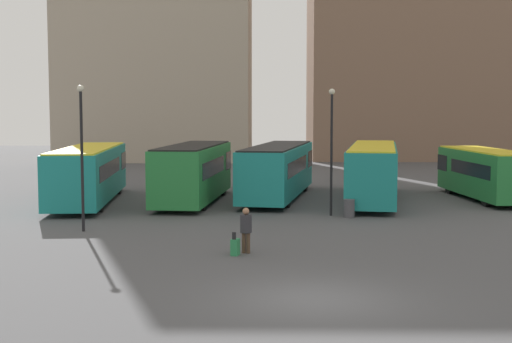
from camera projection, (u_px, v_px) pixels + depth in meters
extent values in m
plane|color=#4C4C4F|center=(315.00, 299.00, 18.86)|extent=(160.00, 160.00, 0.00)
cube|color=tan|center=(161.00, 9.00, 73.42)|extent=(18.49, 16.55, 30.78)
cube|color=#19847F|center=(89.00, 173.00, 38.36)|extent=(3.62, 12.20, 2.64)
cube|color=black|center=(102.00, 161.00, 43.23)|extent=(2.82, 2.42, 1.00)
cube|color=black|center=(85.00, 169.00, 37.25)|extent=(3.28, 7.89, 0.79)
cube|color=yellow|center=(88.00, 148.00, 38.24)|extent=(3.39, 11.94, 0.08)
cylinder|color=black|center=(99.00, 186.00, 42.16)|extent=(2.57, 1.19, 0.98)
cylinder|color=black|center=(77.00, 202.00, 34.75)|extent=(2.57, 1.19, 0.98)
cube|color=#237A38|center=(194.00, 172.00, 38.51)|extent=(3.50, 10.45, 2.78)
cube|color=black|center=(207.00, 160.00, 42.64)|extent=(2.76, 2.12, 1.06)
cube|color=black|center=(190.00, 167.00, 37.56)|extent=(3.19, 6.78, 0.83)
cube|color=black|center=(193.00, 146.00, 38.38)|extent=(3.28, 10.23, 0.08)
cylinder|color=black|center=(204.00, 187.00, 41.76)|extent=(2.53, 1.15, 0.92)
cylinder|color=black|center=(181.00, 201.00, 35.46)|extent=(2.53, 1.15, 0.92)
cube|color=#19847F|center=(278.00, 170.00, 40.19)|extent=(4.54, 12.14, 2.64)
cube|color=black|center=(290.00, 158.00, 44.93)|extent=(2.91, 2.59, 1.00)
cube|color=black|center=(275.00, 166.00, 39.12)|extent=(3.83, 7.93, 0.79)
cube|color=black|center=(278.00, 146.00, 40.07)|extent=(4.30, 11.87, 0.08)
cylinder|color=black|center=(287.00, 183.00, 43.89)|extent=(2.58, 1.45, 1.05)
cylinder|color=black|center=(266.00, 197.00, 36.68)|extent=(2.58, 1.45, 1.05)
cube|color=#19847F|center=(373.00, 171.00, 39.11)|extent=(4.49, 12.66, 2.72)
cube|color=black|center=(375.00, 159.00, 44.07)|extent=(2.85, 2.66, 1.03)
cube|color=black|center=(373.00, 167.00, 37.98)|extent=(3.78, 8.26, 0.81)
cube|color=yellow|center=(373.00, 146.00, 38.99)|extent=(4.25, 12.39, 0.08)
cylinder|color=black|center=(374.00, 184.00, 42.98)|extent=(2.50, 1.38, 1.00)
cylinder|color=black|center=(371.00, 200.00, 35.43)|extent=(2.50, 1.38, 1.00)
cube|color=#237A38|center=(486.00, 173.00, 39.63)|extent=(3.26, 9.27, 2.45)
cube|color=black|center=(463.00, 163.00, 43.31)|extent=(2.69, 1.88, 0.93)
cube|color=black|center=(492.00, 169.00, 38.79)|extent=(3.02, 6.01, 0.73)
cube|color=yellow|center=(487.00, 150.00, 39.52)|extent=(3.04, 9.07, 0.08)
cylinder|color=black|center=(467.00, 186.00, 42.52)|extent=(2.49, 1.16, 0.97)
cylinder|color=black|center=(507.00, 197.00, 36.91)|extent=(2.49, 1.16, 0.97)
cylinder|color=#4C3828|center=(244.00, 243.00, 24.90)|extent=(0.18, 0.18, 0.73)
cylinder|color=#4C3828|center=(248.00, 243.00, 24.86)|extent=(0.18, 0.18, 0.73)
cylinder|color=#2D2D33|center=(246.00, 224.00, 24.82)|extent=(0.51, 0.51, 0.63)
sphere|color=#9E7051|center=(246.00, 211.00, 24.78)|extent=(0.24, 0.24, 0.24)
cube|color=#28844C|center=(235.00, 247.00, 24.52)|extent=(0.33, 0.42, 0.57)
cube|color=black|center=(234.00, 236.00, 24.36)|extent=(0.14, 0.06, 0.26)
cylinder|color=black|center=(82.00, 161.00, 29.15)|extent=(0.12, 0.12, 5.79)
sphere|color=beige|center=(80.00, 88.00, 28.89)|extent=(0.28, 0.28, 0.28)
cylinder|color=black|center=(331.00, 155.00, 33.50)|extent=(0.12, 0.12, 5.76)
sphere|color=beige|center=(332.00, 92.00, 33.25)|extent=(0.28, 0.28, 0.28)
cylinder|color=#47474C|center=(349.00, 208.00, 33.13)|extent=(0.52, 0.52, 0.85)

